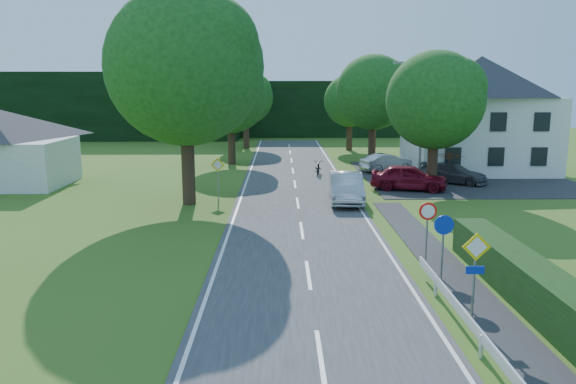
{
  "coord_description": "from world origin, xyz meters",
  "views": [
    {
      "loc": [
        -0.95,
        -6.44,
        6.46
      ],
      "look_at": [
        -0.6,
        19.09,
        1.59
      ],
      "focal_mm": 35.0,
      "sensor_mm": 36.0,
      "label": 1
    }
  ],
  "objects_px": {
    "moving_car": "(346,188)",
    "parked_car_silver_a": "(387,163)",
    "motorcycle": "(318,167)",
    "parked_car_grey": "(453,173)",
    "parasol": "(449,167)",
    "parked_car_red": "(409,177)",
    "streetlight": "(419,117)"
  },
  "relations": [
    {
      "from": "moving_car",
      "to": "parked_car_grey",
      "type": "bearing_deg",
      "value": 40.96
    },
    {
      "from": "parked_car_grey",
      "to": "parasol",
      "type": "distance_m",
      "value": 0.49
    },
    {
      "from": "moving_car",
      "to": "parked_car_grey",
      "type": "distance_m",
      "value": 10.02
    },
    {
      "from": "motorcycle",
      "to": "parked_car_silver_a",
      "type": "height_order",
      "value": "parked_car_silver_a"
    },
    {
      "from": "streetlight",
      "to": "parasol",
      "type": "bearing_deg",
      "value": 12.63
    },
    {
      "from": "moving_car",
      "to": "parked_car_grey",
      "type": "relative_size",
      "value": 1.13
    },
    {
      "from": "streetlight",
      "to": "moving_car",
      "type": "distance_m",
      "value": 8.69
    },
    {
      "from": "streetlight",
      "to": "parked_car_red",
      "type": "distance_m",
      "value": 4.33
    },
    {
      "from": "parked_car_red",
      "to": "moving_car",
      "type": "bearing_deg",
      "value": 146.32
    },
    {
      "from": "moving_car",
      "to": "parked_car_grey",
      "type": "xyz_separation_m",
      "value": [
        7.88,
        6.18,
        -0.18
      ]
    },
    {
      "from": "parked_car_red",
      "to": "parked_car_grey",
      "type": "height_order",
      "value": "parked_car_red"
    },
    {
      "from": "motorcycle",
      "to": "parked_car_silver_a",
      "type": "xyz_separation_m",
      "value": [
        5.3,
        1.61,
        0.11
      ]
    },
    {
      "from": "moving_car",
      "to": "parked_car_silver_a",
      "type": "bearing_deg",
      "value": 71.57
    },
    {
      "from": "parked_car_red",
      "to": "parked_car_silver_a",
      "type": "distance_m",
      "value": 7.6
    },
    {
      "from": "moving_car",
      "to": "parasol",
      "type": "distance_m",
      "value": 9.9
    },
    {
      "from": "parasol",
      "to": "moving_car",
      "type": "bearing_deg",
      "value": -140.27
    },
    {
      "from": "parked_car_silver_a",
      "to": "parasol",
      "type": "xyz_separation_m",
      "value": [
        3.21,
        -4.96,
        0.35
      ]
    },
    {
      "from": "parked_car_silver_a",
      "to": "moving_car",
      "type": "bearing_deg",
      "value": 135.4
    },
    {
      "from": "streetlight",
      "to": "parked_car_red",
      "type": "relative_size",
      "value": 1.71
    },
    {
      "from": "streetlight",
      "to": "moving_car",
      "type": "bearing_deg",
      "value": -132.65
    },
    {
      "from": "motorcycle",
      "to": "parked_car_red",
      "type": "height_order",
      "value": "parked_car_red"
    },
    {
      "from": "parked_car_silver_a",
      "to": "parked_car_grey",
      "type": "relative_size",
      "value": 0.92
    },
    {
      "from": "parked_car_silver_a",
      "to": "motorcycle",
      "type": "bearing_deg",
      "value": 83.57
    },
    {
      "from": "moving_car",
      "to": "parked_car_silver_a",
      "type": "xyz_separation_m",
      "value": [
        4.4,
        11.29,
        -0.15
      ]
    },
    {
      "from": "parked_car_silver_a",
      "to": "parasol",
      "type": "relative_size",
      "value": 1.79
    },
    {
      "from": "parked_car_grey",
      "to": "parked_car_red",
      "type": "bearing_deg",
      "value": 159.19
    },
    {
      "from": "moving_car",
      "to": "parked_car_red",
      "type": "bearing_deg",
      "value": 43.18
    },
    {
      "from": "parked_car_silver_a",
      "to": "parasol",
      "type": "height_order",
      "value": "parasol"
    },
    {
      "from": "parked_car_grey",
      "to": "parasol",
      "type": "bearing_deg",
      "value": 96.73
    },
    {
      "from": "moving_car",
      "to": "parked_car_silver_a",
      "type": "relative_size",
      "value": 1.23
    },
    {
      "from": "parasol",
      "to": "parked_car_grey",
      "type": "bearing_deg",
      "value": -27.27
    },
    {
      "from": "motorcycle",
      "to": "parked_car_grey",
      "type": "height_order",
      "value": "parked_car_grey"
    }
  ]
}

